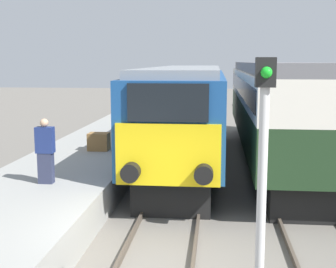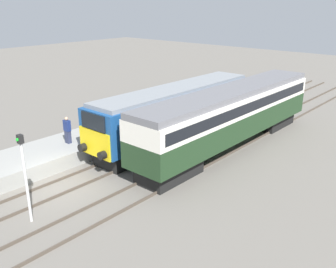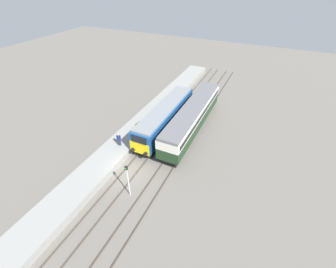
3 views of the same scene
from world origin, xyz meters
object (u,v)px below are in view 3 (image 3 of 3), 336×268
Objects in this scene: person_on_platform at (119,140)px; luggage_crate at (140,125)px; signal_post at (128,179)px; locomotive at (165,117)px; passenger_carriage at (192,116)px.

person_on_platform is 2.35× the size of luggage_crate.
signal_post reaches higher than luggage_crate.
luggage_crate is (0.22, 4.49, -0.51)m from person_on_platform.
signal_post is 10.90m from luggage_crate.
locomotive reaches higher than person_on_platform.
passenger_carriage is 7.19m from luggage_crate.
locomotive is at bearing 33.53° from luggage_crate.
passenger_carriage reaches higher than locomotive.
person_on_platform is at bearing -92.76° from luggage_crate.
passenger_carriage is at bearing 21.17° from locomotive.
locomotive is 20.13× the size of luggage_crate.
passenger_carriage reaches higher than luggage_crate.
signal_post is at bearing -97.42° from passenger_carriage.
person_on_platform is at bearing -116.00° from locomotive.
locomotive reaches higher than luggage_crate.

